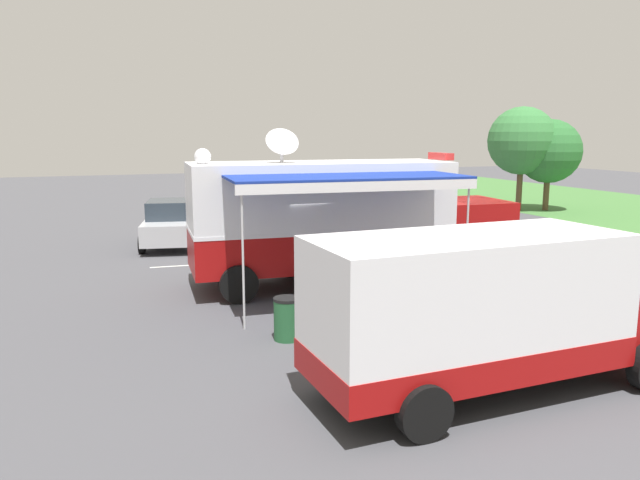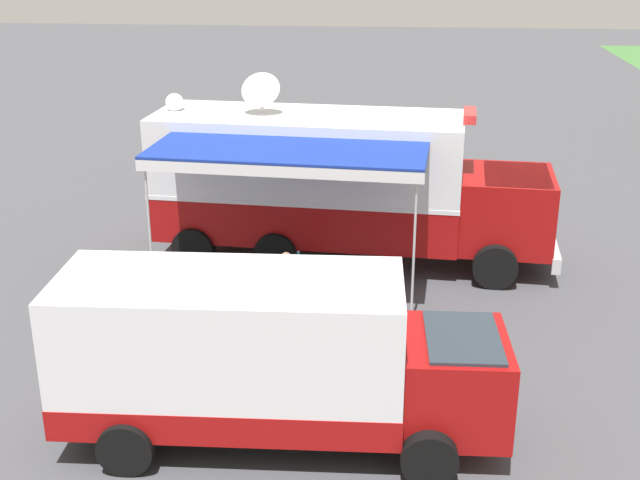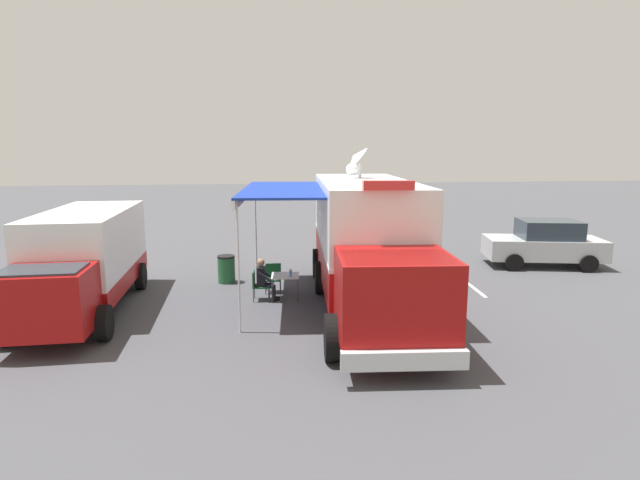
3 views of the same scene
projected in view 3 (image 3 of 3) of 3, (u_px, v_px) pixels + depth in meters
ground_plane at (363, 298)px, 15.12m from camera, size 100.00×100.00×0.00m
lot_stripe at (460, 277)px, 17.51m from camera, size 0.48×4.80×0.01m
command_truck at (366, 238)px, 14.04m from camera, size 5.28×9.65×4.53m
folding_table at (285, 277)px, 14.89m from camera, size 0.86×0.86×0.73m
water_bottle at (291, 273)px, 14.71m from camera, size 0.07×0.07×0.22m
folding_chair_at_table at (258, 283)px, 14.81m from camera, size 0.51×0.51×0.87m
folding_chair_beside_table at (273, 275)px, 15.71m from camera, size 0.51×0.51×0.87m
seated_responder at (264, 279)px, 14.79m from camera, size 0.68×0.58×1.25m
trash_bin at (226, 269)px, 16.78m from camera, size 0.57×0.57×0.91m
support_truck at (85, 261)px, 13.79m from camera, size 2.52×6.87×2.70m
car_behind_truck at (545, 243)px, 19.05m from camera, size 4.48×2.64×1.76m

